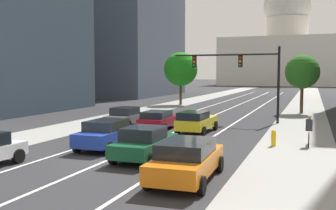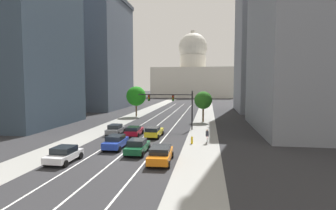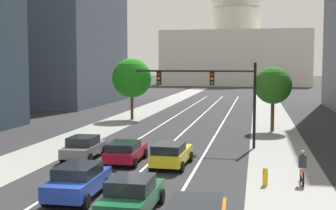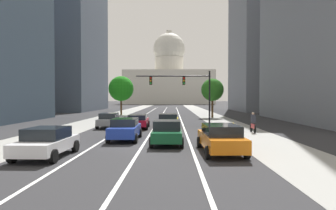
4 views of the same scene
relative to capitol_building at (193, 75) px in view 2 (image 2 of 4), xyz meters
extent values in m
plane|color=#2B2B2D|center=(0.00, -83.10, -11.82)|extent=(400.00, 400.00, 0.00)
cube|color=gray|center=(-7.95, -88.10, -11.82)|extent=(4.16, 130.00, 0.01)
cube|color=gray|center=(7.95, -88.10, -11.82)|extent=(4.16, 130.00, 0.01)
cube|color=white|center=(-2.94, -98.10, -11.81)|extent=(0.16, 90.00, 0.01)
cube|color=white|center=(0.00, -98.10, -11.81)|extent=(0.16, 90.00, 0.01)
cube|color=white|center=(2.94, -98.10, -11.81)|extent=(0.16, 90.00, 0.01)
cube|color=#4C5666|center=(-24.94, -73.45, 3.61)|extent=(17.75, 23.21, 30.87)
cube|color=gray|center=(25.92, -75.88, 8.11)|extent=(19.73, 18.24, 39.86)
cube|color=beige|center=(0.00, 0.00, -3.97)|extent=(42.10, 25.68, 15.71)
cylinder|color=beige|center=(0.00, 0.00, 7.34)|extent=(13.97, 13.97, 6.91)
sphere|color=beige|center=(0.00, 0.00, 15.08)|extent=(15.56, 15.56, 15.56)
cylinder|color=beige|center=(0.00, 0.00, 22.08)|extent=(2.80, 2.80, 3.89)
cube|color=maroon|center=(-1.47, -113.25, -11.21)|extent=(1.90, 4.33, 0.58)
cube|color=black|center=(-1.45, -113.84, -10.70)|extent=(1.70, 2.34, 0.45)
cylinder|color=black|center=(-2.40, -111.82, -11.50)|extent=(0.24, 0.65, 0.64)
cylinder|color=black|center=(-0.63, -111.76, -11.50)|extent=(0.24, 0.65, 0.64)
cylinder|color=black|center=(-2.31, -114.73, -11.50)|extent=(0.24, 0.65, 0.64)
cylinder|color=black|center=(-0.54, -114.67, -11.50)|extent=(0.24, 0.65, 0.64)
cube|color=yellow|center=(1.47, -113.74, -11.17)|extent=(1.87, 4.29, 0.67)
cube|color=black|center=(1.44, -114.59, -10.59)|extent=(1.67, 2.29, 0.50)
cylinder|color=black|center=(0.64, -112.28, -11.50)|extent=(0.24, 0.65, 0.64)
cylinder|color=black|center=(2.38, -112.33, -11.50)|extent=(0.24, 0.65, 0.64)
cylinder|color=black|center=(0.55, -115.16, -11.50)|extent=(0.24, 0.65, 0.64)
cylinder|color=black|center=(2.29, -115.21, -11.50)|extent=(0.24, 0.65, 0.64)
cube|color=slate|center=(-4.41, -112.66, -11.21)|extent=(1.76, 4.06, 0.59)
cube|color=black|center=(-4.40, -112.82, -10.64)|extent=(1.60, 2.01, 0.55)
cylinder|color=black|center=(-5.28, -111.29, -11.50)|extent=(0.23, 0.64, 0.64)
cylinder|color=black|center=(-3.56, -111.28, -11.50)|extent=(0.23, 0.64, 0.64)
cylinder|color=black|center=(-5.25, -114.04, -11.50)|extent=(0.23, 0.64, 0.64)
cylinder|color=black|center=(-3.53, -114.02, -11.50)|extent=(0.23, 0.64, 0.64)
cube|color=orange|center=(4.41, -125.35, -11.17)|extent=(2.05, 4.81, 0.67)
cube|color=black|center=(4.41, -125.46, -10.58)|extent=(1.82, 2.61, 0.52)
cylinder|color=black|center=(3.41, -123.77, -11.50)|extent=(0.24, 0.65, 0.64)
cylinder|color=black|center=(5.28, -123.70, -11.50)|extent=(0.24, 0.65, 0.64)
cylinder|color=black|center=(3.53, -127.00, -11.50)|extent=(0.24, 0.65, 0.64)
cylinder|color=black|center=(5.40, -126.93, -11.50)|extent=(0.24, 0.65, 0.64)
cube|color=#1E389E|center=(-1.47, -120.89, -11.16)|extent=(1.85, 4.25, 0.69)
cube|color=black|center=(-1.47, -120.92, -10.56)|extent=(1.67, 2.26, 0.51)
cylinder|color=black|center=(-2.38, -119.47, -11.50)|extent=(0.23, 0.64, 0.64)
cylinder|color=black|center=(-0.60, -119.45, -11.50)|extent=(0.23, 0.64, 0.64)
cylinder|color=black|center=(-2.34, -122.34, -11.50)|extent=(0.23, 0.64, 0.64)
cylinder|color=black|center=(-0.56, -122.32, -11.50)|extent=(0.23, 0.64, 0.64)
cube|color=#14512D|center=(1.47, -122.51, -11.20)|extent=(1.81, 4.36, 0.62)
cube|color=black|center=(1.47, -122.70, -10.60)|extent=(1.65, 1.97, 0.58)
cylinder|color=black|center=(0.57, -121.04, -11.50)|extent=(0.22, 0.64, 0.64)
cylinder|color=black|center=(2.36, -121.03, -11.50)|extent=(0.22, 0.64, 0.64)
cylinder|color=black|center=(0.58, -123.99, -11.50)|extent=(0.22, 0.64, 0.64)
cylinder|color=black|center=(2.37, -123.99, -11.50)|extent=(0.22, 0.64, 0.64)
cube|color=silver|center=(-4.41, -126.65, -11.21)|extent=(1.98, 4.04, 0.58)
cube|color=black|center=(-4.40, -126.59, -10.64)|extent=(1.78, 2.04, 0.56)
cylinder|color=black|center=(-5.32, -125.27, -11.50)|extent=(0.23, 0.64, 0.64)
cylinder|color=black|center=(-3.43, -125.31, -11.50)|extent=(0.23, 0.64, 0.64)
cylinder|color=black|center=(-5.38, -127.99, -11.50)|extent=(0.23, 0.64, 0.64)
cylinder|color=black|center=(-3.49, -128.03, -11.50)|extent=(0.23, 0.64, 0.64)
cylinder|color=black|center=(6.17, -106.90, -8.77)|extent=(0.20, 0.20, 6.11)
cylinder|color=black|center=(1.84, -106.90, -6.32)|extent=(8.67, 0.14, 0.14)
cube|color=black|center=(3.14, -106.90, -6.87)|extent=(0.32, 0.28, 0.96)
sphere|color=red|center=(3.14, -107.05, -6.57)|extent=(0.20, 0.20, 0.20)
sphere|color=orange|center=(3.14, -107.05, -6.87)|extent=(0.20, 0.20, 0.20)
sphere|color=green|center=(3.14, -107.05, -7.17)|extent=(0.20, 0.20, 0.20)
cube|color=black|center=(-0.76, -106.90, -6.87)|extent=(0.32, 0.28, 0.96)
sphere|color=red|center=(-0.76, -107.05, -6.57)|extent=(0.20, 0.20, 0.20)
sphere|color=orange|center=(-0.76, -107.05, -6.87)|extent=(0.20, 0.20, 0.20)
sphere|color=green|center=(-0.76, -107.05, -7.17)|extent=(0.20, 0.20, 0.20)
cylinder|color=yellow|center=(6.79, -117.13, -11.47)|extent=(0.26, 0.26, 0.70)
sphere|color=yellow|center=(6.79, -117.13, -11.04)|extent=(0.26, 0.26, 0.26)
cylinder|color=yellow|center=(6.79, -117.29, -11.44)|extent=(0.10, 0.12, 0.10)
cylinder|color=black|center=(8.60, -117.05, -11.49)|extent=(0.06, 0.66, 0.66)
cylinder|color=black|center=(8.59, -116.01, -11.49)|extent=(0.06, 0.66, 0.66)
cube|color=#A51919|center=(8.60, -116.53, -11.27)|extent=(0.07, 1.00, 0.36)
cube|color=#262833|center=(8.60, -116.58, -10.64)|extent=(0.36, 0.28, 0.64)
sphere|color=tan|center=(8.60, -116.51, -10.21)|extent=(0.22, 0.22, 0.22)
cylinder|color=#51381E|center=(-7.03, -91.77, -10.31)|extent=(0.32, 0.32, 3.03)
sphere|color=#1F8619|center=(-7.03, -91.77, -7.30)|extent=(4.28, 4.28, 4.28)
cylinder|color=#51381E|center=(7.73, -98.05, -10.34)|extent=(0.32, 0.32, 2.97)
sphere|color=#296A1E|center=(7.73, -98.05, -7.68)|extent=(3.34, 3.34, 3.34)
camera|label=1|loc=(8.72, -139.07, -7.85)|focal=41.94mm
camera|label=2|loc=(8.72, -149.41, -4.59)|focal=28.96mm
camera|label=3|loc=(6.29, -139.85, -5.87)|focal=49.01mm
camera|label=4|loc=(1.85, -140.63, -8.89)|focal=30.57mm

